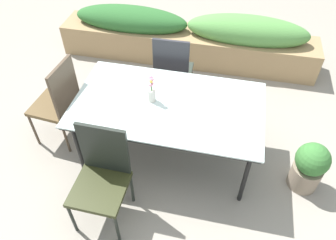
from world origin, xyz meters
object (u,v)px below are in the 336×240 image
(dining_table, at_px, (168,107))
(chair_far_side, at_px, (173,69))
(chair_near_left, at_px, (102,174))
(chair_end_left, at_px, (59,100))
(planter_box, at_px, (188,37))
(potted_plant, at_px, (309,166))
(flower_vase, at_px, (152,91))

(dining_table, height_order, chair_far_side, chair_far_side)
(chair_near_left, xyz_separation_m, chair_end_left, (-0.75, 0.76, 0.03))
(dining_table, height_order, chair_end_left, chair_end_left)
(planter_box, height_order, potted_plant, planter_box)
(chair_near_left, height_order, chair_end_left, chair_end_left)
(chair_near_left, height_order, chair_far_side, chair_far_side)
(chair_end_left, xyz_separation_m, potted_plant, (2.54, -0.09, -0.27))
(chair_far_side, xyz_separation_m, potted_plant, (1.51, -0.87, -0.27))
(dining_table, relative_size, planter_box, 0.50)
(dining_table, xyz_separation_m, planter_box, (-0.11, 1.82, -0.32))
(chair_end_left, distance_m, planter_box, 2.11)
(flower_vase, distance_m, planter_box, 1.87)
(chair_end_left, bearing_deg, potted_plant, -87.10)
(chair_near_left, xyz_separation_m, potted_plant, (1.79, 0.66, -0.24))
(dining_table, relative_size, chair_end_left, 1.77)
(chair_far_side, xyz_separation_m, chair_end_left, (-1.03, -0.78, 0.00))
(chair_end_left, height_order, potted_plant, chair_end_left)
(dining_table, relative_size, potted_plant, 3.25)
(dining_table, bearing_deg, flower_vase, 175.87)
(flower_vase, xyz_separation_m, planter_box, (0.05, 1.80, -0.48))
(dining_table, xyz_separation_m, flower_vase, (-0.16, 0.01, 0.16))
(chair_end_left, xyz_separation_m, planter_box, (1.03, 1.82, -0.20))
(chair_near_left, relative_size, chair_end_left, 0.96)
(chair_near_left, xyz_separation_m, flower_vase, (0.24, 0.77, 0.31))
(flower_vase, bearing_deg, chair_near_left, -107.37)
(chair_far_side, bearing_deg, chair_near_left, -101.70)
(chair_near_left, relative_size, chair_far_side, 0.98)
(chair_end_left, relative_size, planter_box, 0.28)
(chair_near_left, distance_m, chair_far_side, 1.56)
(chair_near_left, height_order, flower_vase, flower_vase)
(chair_far_side, distance_m, flower_vase, 0.81)
(chair_far_side, bearing_deg, dining_table, -82.60)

